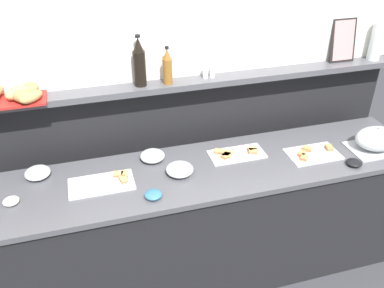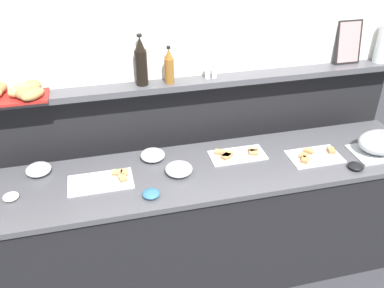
{
  "view_description": "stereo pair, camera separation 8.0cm",
  "coord_description": "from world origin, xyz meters",
  "px_view_note": "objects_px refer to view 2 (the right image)",
  "views": [
    {
      "loc": [
        -0.66,
        -1.96,
        2.36
      ],
      "look_at": [
        -0.08,
        0.1,
        1.03
      ],
      "focal_mm": 38.78,
      "sensor_mm": 36.0,
      "label": 1
    },
    {
      "loc": [
        -0.59,
        -1.98,
        2.36
      ],
      "look_at": [
        -0.08,
        0.1,
        1.03
      ],
      "focal_mm": 38.78,
      "sensor_mm": 36.0,
      "label": 2
    }
  ],
  "objects_px": {
    "glass_bowl_small": "(153,155)",
    "condiment_bowl_cream": "(11,197)",
    "glass_bowl_large": "(39,170)",
    "sandwich_platter_front": "(314,156)",
    "salt_shaker": "(208,72)",
    "sandwich_platter_side": "(236,155)",
    "vinegar_bottle_amber": "(169,67)",
    "bread_basket": "(10,92)",
    "pepper_shaker": "(214,71)",
    "wine_bottle_dark": "(141,63)",
    "framed_picture": "(349,42)",
    "condiment_bowl_red": "(151,194)",
    "water_carafe": "(383,44)",
    "sandwich_platter_rear": "(105,181)",
    "glass_bowl_medium": "(179,170)",
    "serving_cloche": "(380,143)",
    "condiment_bowl_teal": "(356,166)"
  },
  "relations": [
    {
      "from": "glass_bowl_large",
      "to": "vinegar_bottle_amber",
      "type": "relative_size",
      "value": 0.63
    },
    {
      "from": "vinegar_bottle_amber",
      "to": "salt_shaker",
      "type": "relative_size",
      "value": 2.71
    },
    {
      "from": "vinegar_bottle_amber",
      "to": "salt_shaker",
      "type": "distance_m",
      "value": 0.26
    },
    {
      "from": "serving_cloche",
      "to": "glass_bowl_large",
      "type": "bearing_deg",
      "value": 172.35
    },
    {
      "from": "sandwich_platter_front",
      "to": "serving_cloche",
      "type": "height_order",
      "value": "serving_cloche"
    },
    {
      "from": "glass_bowl_medium",
      "to": "glass_bowl_small",
      "type": "bearing_deg",
      "value": 123.63
    },
    {
      "from": "glass_bowl_medium",
      "to": "condiment_bowl_red",
      "type": "height_order",
      "value": "glass_bowl_medium"
    },
    {
      "from": "bread_basket",
      "to": "water_carafe",
      "type": "height_order",
      "value": "water_carafe"
    },
    {
      "from": "wine_bottle_dark",
      "to": "framed_picture",
      "type": "distance_m",
      "value": 1.42
    },
    {
      "from": "condiment_bowl_teal",
      "to": "pepper_shaker",
      "type": "bearing_deg",
      "value": 139.85
    },
    {
      "from": "glass_bowl_small",
      "to": "salt_shaker",
      "type": "distance_m",
      "value": 0.63
    },
    {
      "from": "vinegar_bottle_amber",
      "to": "bread_basket",
      "type": "height_order",
      "value": "vinegar_bottle_amber"
    },
    {
      "from": "framed_picture",
      "to": "water_carafe",
      "type": "relative_size",
      "value": 1.16
    },
    {
      "from": "pepper_shaker",
      "to": "salt_shaker",
      "type": "bearing_deg",
      "value": 180.0
    },
    {
      "from": "sandwich_platter_side",
      "to": "vinegar_bottle_amber",
      "type": "xyz_separation_m",
      "value": [
        -0.36,
        0.3,
        0.51
      ]
    },
    {
      "from": "vinegar_bottle_amber",
      "to": "bread_basket",
      "type": "relative_size",
      "value": 0.57
    },
    {
      "from": "glass_bowl_small",
      "to": "sandwich_platter_side",
      "type": "bearing_deg",
      "value": -10.12
    },
    {
      "from": "condiment_bowl_cream",
      "to": "salt_shaker",
      "type": "height_order",
      "value": "salt_shaker"
    },
    {
      "from": "glass_bowl_large",
      "to": "condiment_bowl_red",
      "type": "distance_m",
      "value": 0.72
    },
    {
      "from": "glass_bowl_large",
      "to": "glass_bowl_small",
      "type": "bearing_deg",
      "value": -0.76
    },
    {
      "from": "serving_cloche",
      "to": "condiment_bowl_cream",
      "type": "bearing_deg",
      "value": 178.19
    },
    {
      "from": "sandwich_platter_side",
      "to": "salt_shaker",
      "type": "bearing_deg",
      "value": 109.71
    },
    {
      "from": "serving_cloche",
      "to": "pepper_shaker",
      "type": "bearing_deg",
      "value": 152.98
    },
    {
      "from": "salt_shaker",
      "to": "framed_picture",
      "type": "xyz_separation_m",
      "value": [
        1.0,
        0.04,
        0.1
      ]
    },
    {
      "from": "bread_basket",
      "to": "wine_bottle_dark",
      "type": "bearing_deg",
      "value": 0.99
    },
    {
      "from": "vinegar_bottle_amber",
      "to": "sandwich_platter_front",
      "type": "bearing_deg",
      "value": -27.14
    },
    {
      "from": "glass_bowl_small",
      "to": "condiment_bowl_cream",
      "type": "bearing_deg",
      "value": -166.09
    },
    {
      "from": "glass_bowl_large",
      "to": "glass_bowl_small",
      "type": "relative_size",
      "value": 0.97
    },
    {
      "from": "serving_cloche",
      "to": "salt_shaker",
      "type": "height_order",
      "value": "salt_shaker"
    },
    {
      "from": "condiment_bowl_cream",
      "to": "pepper_shaker",
      "type": "xyz_separation_m",
      "value": [
        1.27,
        0.42,
        0.44
      ]
    },
    {
      "from": "condiment_bowl_teal",
      "to": "bread_basket",
      "type": "distance_m",
      "value": 2.09
    },
    {
      "from": "wine_bottle_dark",
      "to": "water_carafe",
      "type": "bearing_deg",
      "value": -0.1
    },
    {
      "from": "serving_cloche",
      "to": "salt_shaker",
      "type": "bearing_deg",
      "value": 154.0
    },
    {
      "from": "condiment_bowl_cream",
      "to": "pepper_shaker",
      "type": "relative_size",
      "value": 1.01
    },
    {
      "from": "wine_bottle_dark",
      "to": "framed_picture",
      "type": "xyz_separation_m",
      "value": [
        1.42,
        0.04,
        0.0
      ]
    },
    {
      "from": "bread_basket",
      "to": "framed_picture",
      "type": "bearing_deg",
      "value": 1.28
    },
    {
      "from": "glass_bowl_small",
      "to": "condiment_bowl_cream",
      "type": "relative_size",
      "value": 1.76
    },
    {
      "from": "bread_basket",
      "to": "water_carafe",
      "type": "distance_m",
      "value": 2.43
    },
    {
      "from": "sandwich_platter_front",
      "to": "pepper_shaker",
      "type": "relative_size",
      "value": 3.79
    },
    {
      "from": "sandwich_platter_side",
      "to": "pepper_shaker",
      "type": "relative_size",
      "value": 4.07
    },
    {
      "from": "sandwich_platter_side",
      "to": "wine_bottle_dark",
      "type": "distance_m",
      "value": 0.82
    },
    {
      "from": "condiment_bowl_red",
      "to": "vinegar_bottle_amber",
      "type": "xyz_separation_m",
      "value": [
        0.23,
        0.57,
        0.5
      ]
    },
    {
      "from": "water_carafe",
      "to": "sandwich_platter_rear",
      "type": "bearing_deg",
      "value": -168.89
    },
    {
      "from": "condiment_bowl_teal",
      "to": "water_carafe",
      "type": "bearing_deg",
      "value": 52.36
    },
    {
      "from": "sandwich_platter_rear",
      "to": "glass_bowl_large",
      "type": "bearing_deg",
      "value": 154.86
    },
    {
      "from": "sandwich_platter_side",
      "to": "pepper_shaker",
      "type": "height_order",
      "value": "pepper_shaker"
    },
    {
      "from": "sandwich_platter_front",
      "to": "salt_shaker",
      "type": "height_order",
      "value": "salt_shaker"
    },
    {
      "from": "serving_cloche",
      "to": "condiment_bowl_cream",
      "type": "relative_size",
      "value": 3.89
    },
    {
      "from": "sandwich_platter_side",
      "to": "salt_shaker",
      "type": "height_order",
      "value": "salt_shaker"
    },
    {
      "from": "sandwich_platter_rear",
      "to": "vinegar_bottle_amber",
      "type": "relative_size",
      "value": 1.57
    }
  ]
}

